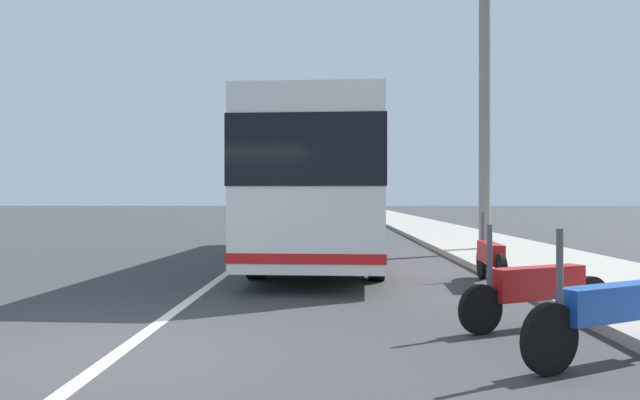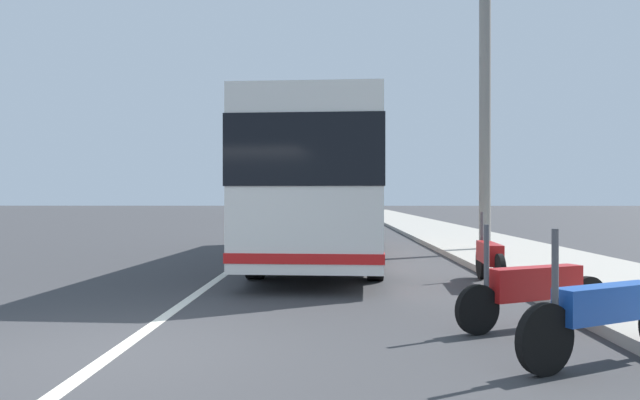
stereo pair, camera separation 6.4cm
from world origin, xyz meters
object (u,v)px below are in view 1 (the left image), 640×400
coach_bus (328,183)px  utility_pole (485,93)px  motorcycle_angled (537,289)px  car_oncoming (333,208)px  motorcycle_far_end (611,313)px  car_behind_bus (325,209)px  car_side_street (324,206)px  car_far_distant (266,209)px  motorcycle_mid_row (490,258)px

coach_bus → utility_pole: bearing=-66.7°
motorcycle_angled → car_oncoming: size_ratio=0.44×
motorcycle_far_end → car_behind_bus: 36.94m
motorcycle_far_end → car_behind_bus: bearing=-113.0°
coach_bus → car_behind_bus: 27.65m
car_behind_bus → utility_pole: bearing=-171.2°
car_oncoming → car_side_street: car_oncoming is taller
coach_bus → car_side_street: coach_bus is taller
car_behind_bus → car_far_distant: bearing=94.7°
car_far_distant → utility_pole: bearing=21.2°
motorcycle_angled → motorcycle_mid_row: size_ratio=0.89×
motorcycle_far_end → motorcycle_mid_row: (4.83, -0.22, 0.01)m
car_oncoming → car_side_street: (9.24, 0.84, -0.01)m
motorcycle_far_end → motorcycle_angled: (1.49, 0.15, -0.01)m
motorcycle_angled → car_far_distant: car_far_distant is taller
coach_bus → motorcycle_far_end: bearing=-160.7°
motorcycle_mid_row → car_behind_bus: (31.99, 3.16, 0.22)m
car_oncoming → car_side_street: 9.28m
car_oncoming → car_far_distant: car_far_distant is taller
motorcycle_mid_row → car_behind_bus: size_ratio=0.50×
coach_bus → car_oncoming: bearing=2.8°
motorcycle_angled → utility_pole: bearing=-126.0°
motorcycle_far_end → motorcycle_mid_row: size_ratio=0.86×
motorcycle_angled → car_oncoming: 42.82m
motorcycle_angled → utility_pole: size_ratio=0.23×
car_side_street → car_oncoming: bearing=-171.7°
motorcycle_far_end → car_far_distant: 37.08m
motorcycle_mid_row → car_far_distant: (31.55, 7.34, 0.26)m
coach_bus → car_behind_bus: bearing=4.0°
motorcycle_angled → car_behind_bus: 35.44m
motorcycle_far_end → coach_bus: bearing=-101.6°
motorcycle_far_end → car_oncoming: (44.25, 2.28, 0.23)m
car_oncoming → utility_pole: bearing=-176.2°
coach_bus → car_side_street: bearing=4.0°
motorcycle_far_end → car_far_distant: car_far_distant is taller
motorcycle_mid_row → car_side_street: size_ratio=0.55×
motorcycle_angled → motorcycle_mid_row: 3.36m
motorcycle_mid_row → utility_pole: utility_pole is taller
car_oncoming → car_behind_bus: (-7.43, 0.66, 0.00)m
car_oncoming → coach_bus: bearing=176.4°
car_oncoming → utility_pole: utility_pole is taller
car_behind_bus → utility_pole: size_ratio=0.53×
motorcycle_mid_row → car_oncoming: bearing=7.7°
motorcycle_angled → motorcycle_mid_row: motorcycle_mid_row is taller
car_far_distant → car_side_street: car_far_distant is taller
motorcycle_angled → car_far_distant: bearing=-103.5°
motorcycle_mid_row → car_side_street: bearing=8.0°
coach_bus → utility_pole: (1.57, -4.32, 2.53)m
motorcycle_far_end → car_side_street: size_ratio=0.47×
motorcycle_far_end → car_side_street: car_side_street is taller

